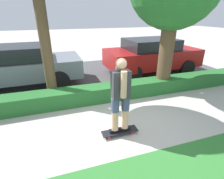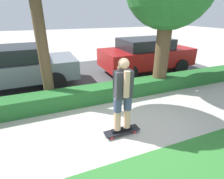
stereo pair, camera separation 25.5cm
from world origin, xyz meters
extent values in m
plane|color=#ADA89E|center=(0.00, 0.00, 0.00)|extent=(60.00, 60.00, 0.00)
cube|color=#474749|center=(0.00, 4.20, 0.00)|extent=(12.83, 5.00, 0.01)
cube|color=#236028|center=(0.00, 1.60, 0.25)|extent=(12.83, 0.60, 0.49)
cube|color=black|center=(-0.14, -0.25, 0.08)|extent=(0.85, 0.24, 0.02)
cylinder|color=red|center=(0.14, -0.34, 0.04)|extent=(0.07, 0.04, 0.07)
cylinder|color=red|center=(0.14, -0.16, 0.04)|extent=(0.07, 0.04, 0.07)
cylinder|color=red|center=(-0.43, -0.34, 0.04)|extent=(0.07, 0.04, 0.07)
cylinder|color=red|center=(-0.43, -0.16, 0.04)|extent=(0.07, 0.04, 0.07)
cube|color=black|center=(-0.27, -0.25, 0.13)|extent=(0.26, 0.09, 0.07)
cylinder|color=tan|center=(-0.27, -0.25, 0.56)|extent=(0.16, 0.16, 0.80)
cylinder|color=#3D4766|center=(-0.27, -0.25, 0.80)|extent=(0.18, 0.18, 0.32)
cube|color=black|center=(-0.02, -0.25, 0.13)|extent=(0.26, 0.09, 0.07)
cylinder|color=tan|center=(-0.02, -0.25, 0.56)|extent=(0.16, 0.16, 0.80)
cylinder|color=#3D4766|center=(-0.02, -0.25, 0.80)|extent=(0.18, 0.18, 0.32)
cube|color=#333338|center=(-0.14, -0.25, 1.26)|extent=(0.38, 0.21, 0.59)
cylinder|color=tan|center=(-0.14, -0.41, 1.32)|extent=(0.13, 0.13, 0.56)
cylinder|color=tan|center=(-0.14, -0.09, 1.32)|extent=(0.13, 0.13, 0.56)
sphere|color=tan|center=(-0.14, -0.25, 1.70)|extent=(0.23, 0.23, 0.23)
cylinder|color=brown|center=(-1.58, 2.03, 1.76)|extent=(0.31, 0.31, 3.52)
cylinder|color=brown|center=(2.20, 1.64, 1.36)|extent=(0.48, 0.48, 2.71)
cube|color=slate|center=(-2.75, 3.70, 0.71)|extent=(4.63, 2.01, 0.68)
cube|color=black|center=(-2.89, 3.70, 1.30)|extent=(2.42, 1.74, 0.50)
cylinder|color=black|center=(-1.33, 2.81, 0.37)|extent=(0.74, 0.23, 0.74)
cylinder|color=black|center=(-1.33, 4.58, 0.37)|extent=(0.74, 0.23, 0.74)
cube|color=maroon|center=(2.92, 3.69, 0.73)|extent=(4.31, 2.07, 0.76)
cube|color=black|center=(2.79, 3.69, 1.34)|extent=(2.26, 1.78, 0.46)
cylinder|color=black|center=(4.23, 2.80, 0.35)|extent=(0.70, 0.23, 0.70)
cylinder|color=black|center=(4.23, 4.58, 0.35)|extent=(0.70, 0.23, 0.70)
cylinder|color=black|center=(1.60, 2.80, 0.35)|extent=(0.70, 0.23, 0.70)
cylinder|color=black|center=(1.60, 4.58, 0.35)|extent=(0.70, 0.23, 0.70)
camera|label=1|loc=(-1.36, -3.37, 2.62)|focal=28.00mm
camera|label=2|loc=(-1.60, -3.29, 2.62)|focal=28.00mm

